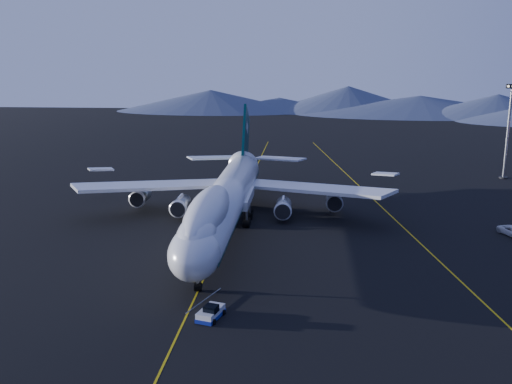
{
  "coord_description": "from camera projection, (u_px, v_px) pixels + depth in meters",
  "views": [
    {
      "loc": [
        13.23,
        -93.53,
        28.75
      ],
      "look_at": [
        4.77,
        4.01,
        6.0
      ],
      "focal_mm": 40.0,
      "sensor_mm": 36.0,
      "label": 1
    }
  ],
  "objects": [
    {
      "name": "ground",
      "position": [
        227.0,
        230.0,
        98.38
      ],
      "size": [
        500.0,
        500.0,
        0.0
      ],
      "primitive_type": "plane",
      "color": "black",
      "rests_on": "ground"
    },
    {
      "name": "taxiway_line_main",
      "position": [
        227.0,
        230.0,
        98.38
      ],
      "size": [
        0.25,
        220.0,
        0.01
      ],
      "primitive_type": "cube",
      "color": "#C4A70B",
      "rests_on": "ground"
    },
    {
      "name": "taxiway_line_side",
      "position": [
        394.0,
        219.0,
        105.56
      ],
      "size": [
        28.08,
        198.09,
        0.01
      ],
      "primitive_type": "cube",
      "rotation": [
        0.0,
        0.0,
        0.14
      ],
      "color": "#C4A70B",
      "rests_on": "ground"
    },
    {
      "name": "boeing_747",
      "position": [
        226.0,
        198.0,
        97.1
      ],
      "size": [
        59.62,
        72.43,
        19.37
      ],
      "color": "silver",
      "rests_on": "ground"
    },
    {
      "name": "pushback_tug",
      "position": [
        211.0,
        314.0,
        64.88
      ],
      "size": [
        3.17,
        4.48,
        1.77
      ],
      "rotation": [
        0.0,
        0.0,
        -0.28
      ],
      "color": "silver",
      "rests_on": "ground"
    },
    {
      "name": "floodlight_mast",
      "position": [
        508.0,
        131.0,
        139.14
      ],
      "size": [
        2.85,
        2.14,
        23.11
      ],
      "rotation": [
        0.0,
        0.0,
        -0.25
      ],
      "color": "black",
      "rests_on": "ground"
    }
  ]
}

